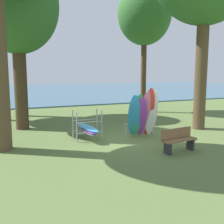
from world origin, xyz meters
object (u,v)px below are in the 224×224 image
tree_far_left_back (144,15)px  park_bench (178,140)px  board_storage_rack (88,128)px  tree_deep_back (17,7)px  leaning_board_pile (143,115)px

tree_far_left_back → park_bench: bearing=-112.1°
tree_far_left_back → board_storage_rack: (-6.14, -6.02, -6.22)m
tree_deep_back → board_storage_rack: bearing=-54.4°
tree_deep_back → park_bench: (4.81, -6.38, -5.46)m
leaning_board_pile → park_bench: bearing=-88.6°
leaning_board_pile → park_bench: 2.55m
tree_far_left_back → park_bench: 11.63m
tree_far_left_back → leaning_board_pile: bearing=-119.6°
tree_deep_back → leaning_board_pile: size_ratio=3.74×
tree_far_left_back → board_storage_rack: size_ratio=4.16×
tree_far_left_back → park_bench: size_ratio=6.15×
tree_far_left_back → leaning_board_pile: (-3.76, -6.60, -5.69)m
board_storage_rack → park_bench: (2.45, -3.07, -0.02)m
tree_far_left_back → park_bench: (-3.70, -9.09, -6.24)m
tree_deep_back → tree_far_left_back: bearing=17.7°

